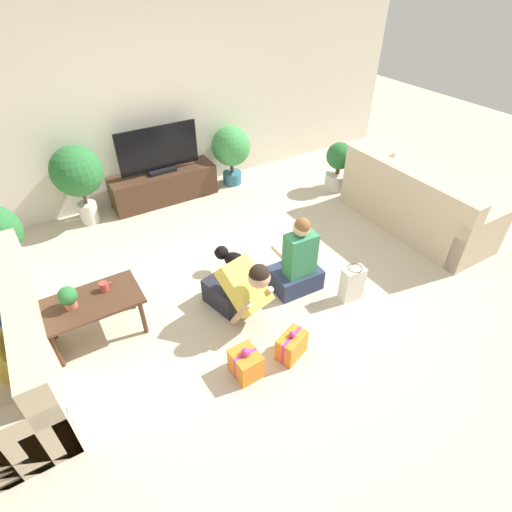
% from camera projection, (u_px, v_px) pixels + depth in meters
% --- Properties ---
extents(ground_plane, '(16.00, 16.00, 0.00)m').
position_uv_depth(ground_plane, '(253.00, 284.00, 4.53)').
color(ground_plane, beige).
extents(wall_back, '(8.40, 0.06, 2.60)m').
position_uv_depth(wall_back, '(155.00, 105.00, 5.51)').
color(wall_back, silver).
rests_on(wall_back, ground_plane).
extents(sofa_left, '(0.83, 2.02, 0.88)m').
position_uv_depth(sofa_left, '(3.00, 353.00, 3.36)').
color(sofa_left, '#C6B293').
rests_on(sofa_left, ground_plane).
extents(sofa_right, '(0.83, 2.02, 0.88)m').
position_uv_depth(sofa_right, '(414.00, 206.00, 5.28)').
color(sofa_right, '#C6B293').
rests_on(sofa_right, ground_plane).
extents(coffee_table, '(0.90, 0.52, 0.46)m').
position_uv_depth(coffee_table, '(92.00, 306.00, 3.69)').
color(coffee_table, '#472D1E').
rests_on(coffee_table, ground_plane).
extents(tv_console, '(1.53, 0.45, 0.45)m').
position_uv_depth(tv_console, '(164.00, 186.00, 5.91)').
color(tv_console, '#472D1E').
rests_on(tv_console, ground_plane).
extents(tv, '(1.15, 0.20, 0.66)m').
position_uv_depth(tv, '(159.00, 152.00, 5.59)').
color(tv, black).
rests_on(tv, tv_console).
extents(potted_plant_corner_right, '(0.40, 0.40, 0.74)m').
position_uv_depth(potted_plant_corner_right, '(339.00, 164.00, 6.08)').
color(potted_plant_corner_right, beige).
rests_on(potted_plant_corner_right, ground_plane).
extents(potted_plant_back_left, '(0.65, 0.65, 1.09)m').
position_uv_depth(potted_plant_back_left, '(77.00, 174.00, 5.11)').
color(potted_plant_back_left, beige).
rests_on(potted_plant_back_left, ground_plane).
extents(potted_plant_back_right, '(0.60, 0.60, 0.92)m').
position_uv_depth(potted_plant_back_right, '(231.00, 148.00, 6.12)').
color(potted_plant_back_right, '#336B84').
rests_on(potted_plant_back_right, ground_plane).
extents(person_kneeling, '(0.49, 0.84, 0.81)m').
position_uv_depth(person_kneeling, '(239.00, 288.00, 3.93)').
color(person_kneeling, '#23232D').
rests_on(person_kneeling, ground_plane).
extents(person_sitting, '(0.54, 0.49, 0.93)m').
position_uv_depth(person_sitting, '(297.00, 264.00, 4.28)').
color(person_sitting, '#283351').
rests_on(person_sitting, ground_plane).
extents(dog, '(0.32, 0.45, 0.33)m').
position_uv_depth(dog, '(231.00, 259.00, 4.55)').
color(dog, black).
rests_on(dog, ground_plane).
extents(gift_box_a, '(0.24, 0.27, 0.32)m').
position_uv_depth(gift_box_a, '(246.00, 363.00, 3.51)').
color(gift_box_a, orange).
rests_on(gift_box_a, ground_plane).
extents(gift_box_b, '(0.33, 0.27, 0.31)m').
position_uv_depth(gift_box_b, '(292.00, 345.00, 3.67)').
color(gift_box_b, orange).
rests_on(gift_box_b, ground_plane).
extents(gift_bag_a, '(0.25, 0.17, 0.42)m').
position_uv_depth(gift_bag_a, '(352.00, 284.00, 4.23)').
color(gift_bag_a, white).
rests_on(gift_bag_a, ground_plane).
extents(mug, '(0.12, 0.08, 0.09)m').
position_uv_depth(mug, '(104.00, 286.00, 3.75)').
color(mug, '#B23D38').
rests_on(mug, coffee_table).
extents(tabletop_plant, '(0.17, 0.17, 0.22)m').
position_uv_depth(tabletop_plant, '(68.00, 297.00, 3.52)').
color(tabletop_plant, '#A36042').
rests_on(tabletop_plant, coffee_table).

